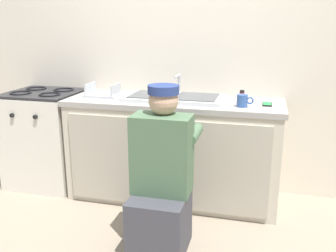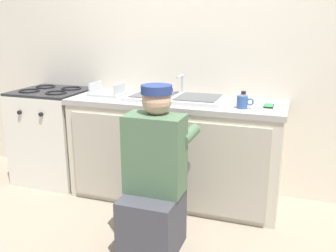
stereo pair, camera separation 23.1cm
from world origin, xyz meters
TOP-DOWN VIEW (x-y plane):
  - ground_plane at (0.00, 0.00)m, footprint 12.00×12.00m
  - back_wall at (0.00, 0.65)m, footprint 6.00×0.10m
  - counter_cabinet at (0.00, 0.29)m, footprint 1.75×0.62m
  - countertop at (0.00, 0.30)m, footprint 1.79×0.62m
  - sink_double_basin at (0.00, 0.30)m, footprint 0.80×0.44m
  - stove_range at (-1.23, 0.30)m, footprint 0.64×0.62m
  - plumber_person at (0.11, -0.48)m, footprint 0.42×0.61m
  - dish_rack_tray at (-0.63, 0.30)m, footprint 0.28×0.22m
  - spice_bottle_red at (0.55, 0.29)m, footprint 0.04×0.04m
  - cell_phone at (0.75, 0.28)m, footprint 0.07×0.14m
  - coffee_mug at (0.57, 0.16)m, footprint 0.13×0.08m

SIDE VIEW (x-z plane):
  - ground_plane at x=0.00m, z-range 0.00..0.00m
  - counter_cabinet at x=0.00m, z-range 0.00..0.82m
  - stove_range at x=-1.23m, z-range 0.00..0.89m
  - plumber_person at x=0.11m, z-range -0.09..1.01m
  - countertop at x=0.00m, z-range 0.82..0.87m
  - cell_phone at x=0.75m, z-range 0.87..0.88m
  - sink_double_basin at x=0.00m, z-range 0.79..0.98m
  - dish_rack_tray at x=-0.63m, z-range 0.84..0.95m
  - coffee_mug at x=0.57m, z-range 0.87..0.96m
  - spice_bottle_red at x=0.55m, z-range 0.86..0.97m
  - back_wall at x=0.00m, z-range 0.00..2.50m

